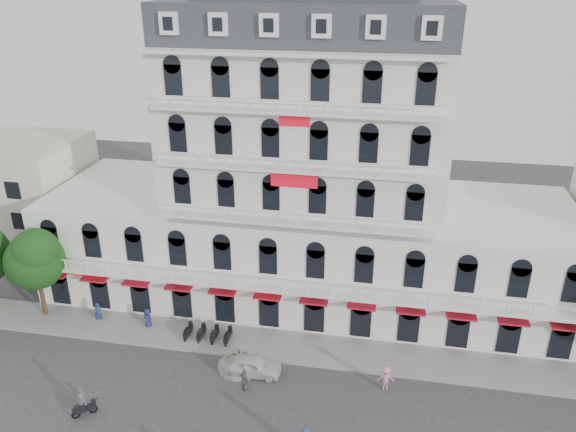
# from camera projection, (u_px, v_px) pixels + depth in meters

# --- Properties ---
(sidewalk) EXTENTS (53.00, 4.00, 0.16)m
(sidewalk) POSITION_uv_depth(u_px,v_px,m) (287.00, 346.00, 43.76)
(sidewalk) COLOR gray
(sidewalk) RESTS_ON ground
(main_building) EXTENTS (45.00, 15.00, 25.80)m
(main_building) POSITION_uv_depth(u_px,v_px,m) (306.00, 188.00, 47.85)
(main_building) COLOR silver
(main_building) RESTS_ON ground
(flank_building_west) EXTENTS (14.00, 10.00, 12.00)m
(flank_building_west) POSITION_uv_depth(u_px,v_px,m) (14.00, 198.00, 56.34)
(flank_building_west) COLOR beige
(flank_building_west) RESTS_ON ground
(traffic_island) EXTENTS (3.20, 3.20, 1.60)m
(traffic_island) POSITION_uv_depth(u_px,v_px,m) (240.00, 364.00, 41.50)
(traffic_island) COLOR gray
(traffic_island) RESTS_ON ground
(parked_scooter_row) EXTENTS (4.40, 1.80, 1.10)m
(parked_scooter_row) POSITION_uv_depth(u_px,v_px,m) (208.00, 340.00, 44.69)
(parked_scooter_row) COLOR black
(parked_scooter_row) RESTS_ON ground
(tree_west_inner) EXTENTS (4.76, 4.76, 8.25)m
(tree_west_inner) POSITION_uv_depth(u_px,v_px,m) (35.00, 257.00, 45.47)
(tree_west_inner) COLOR #382314
(tree_west_inner) RESTS_ON ground
(parked_car) EXTENTS (4.29, 1.80, 1.45)m
(parked_car) POSITION_uv_depth(u_px,v_px,m) (252.00, 365.00, 40.67)
(parked_car) COLOR silver
(parked_car) RESTS_ON ground
(rider_west) EXTENTS (1.41, 1.20, 2.24)m
(rider_west) POSITION_uv_depth(u_px,v_px,m) (83.00, 403.00, 36.72)
(rider_west) COLOR black
(rider_west) RESTS_ON ground
(pedestrian_left) EXTENTS (0.96, 0.74, 1.75)m
(pedestrian_left) POSITION_uv_depth(u_px,v_px,m) (148.00, 318.00, 45.87)
(pedestrian_left) COLOR navy
(pedestrian_left) RESTS_ON ground
(pedestrian_mid) EXTENTS (1.12, 0.95, 1.80)m
(pedestrian_mid) POSITION_uv_depth(u_px,v_px,m) (245.00, 381.00, 38.91)
(pedestrian_mid) COLOR slate
(pedestrian_mid) RESTS_ON ground
(pedestrian_right) EXTENTS (1.31, 0.86, 1.91)m
(pedestrian_right) POSITION_uv_depth(u_px,v_px,m) (386.00, 378.00, 39.08)
(pedestrian_right) COLOR pink
(pedestrian_right) RESTS_ON ground
(pedestrian_far) EXTENTS (0.78, 0.67, 1.82)m
(pedestrian_far) POSITION_uv_depth(u_px,v_px,m) (98.00, 313.00, 46.59)
(pedestrian_far) COLOR navy
(pedestrian_far) RESTS_ON ground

